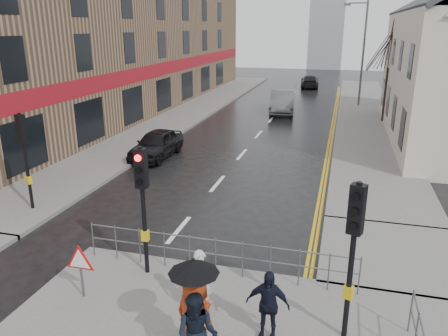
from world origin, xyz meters
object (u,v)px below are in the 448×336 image
Objects in this scene: car_parked at (156,144)px; pedestrian_d at (268,305)px; pedestrian_with_umbrella at (195,306)px; car_mid at (282,102)px; pedestrian_a at (201,282)px; pedestrian_b at (197,335)px.

pedestrian_d is at bearing -55.60° from car_parked.
pedestrian_with_umbrella reaches higher than car_mid.
pedestrian_with_umbrella is 0.43× the size of car_mid.
pedestrian_a is 0.71× the size of pedestrian_with_umbrella.
pedestrian_d reaches higher than car_parked.
pedestrian_with_umbrella reaches higher than pedestrian_b.
car_parked is at bearing 122.66° from pedestrian_d.
car_parked is (-7.65, 11.86, -0.23)m from pedestrian_d.
car_mid reaches higher than car_parked.
pedestrian_b is 14.73m from car_parked.
car_parked is at bearing 95.54° from pedestrian_a.
pedestrian_a is at bearing -60.41° from car_parked.
pedestrian_with_umbrella reaches higher than pedestrian_d.
car_parked is at bearing 116.66° from pedestrian_with_umbrella.
car_mid is at bearing 73.64° from car_parked.
car_parked is (-6.59, 13.17, -0.28)m from pedestrian_b.
pedestrian_d is (1.23, 0.92, -0.37)m from pedestrian_with_umbrella.
pedestrian_a is 1.43m from pedestrian_with_umbrella.
pedestrian_with_umbrella is 1.38× the size of pedestrian_d.
pedestrian_d is 14.12m from car_parked.
car_parked is at bearing -114.14° from car_mid.
pedestrian_with_umbrella is at bearing -61.76° from car_parked.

